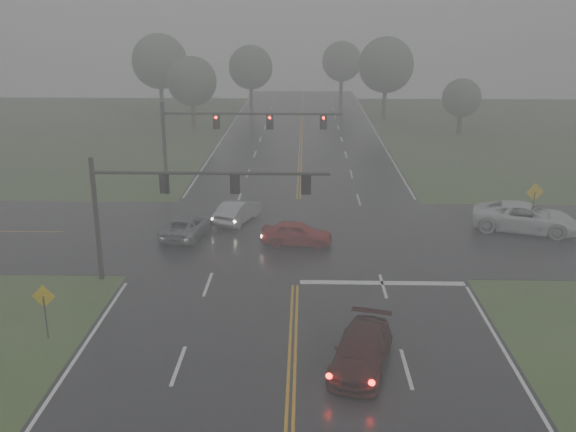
{
  "coord_description": "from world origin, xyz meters",
  "views": [
    {
      "loc": [
        0.45,
        -16.28,
        13.33
      ],
      "look_at": [
        -0.42,
        16.0,
        3.11
      ],
      "focal_mm": 40.0,
      "sensor_mm": 36.0,
      "label": 1
    }
  ],
  "objects_px": {
    "sedan_silver": "(238,222)",
    "pickup_white": "(524,231)",
    "car_grey": "(188,236)",
    "signal_gantry_near": "(167,195)",
    "signal_gantry_far": "(219,130)",
    "sedan_red": "(297,245)",
    "sedan_maroon": "(361,367)"
  },
  "relations": [
    {
      "from": "sedan_maroon",
      "to": "car_grey",
      "type": "bearing_deg",
      "value": 136.93
    },
    {
      "from": "sedan_maroon",
      "to": "signal_gantry_far",
      "type": "relative_size",
      "value": 0.37
    },
    {
      "from": "sedan_silver",
      "to": "signal_gantry_near",
      "type": "relative_size",
      "value": 0.37
    },
    {
      "from": "sedan_red",
      "to": "pickup_white",
      "type": "relative_size",
      "value": 0.65
    },
    {
      "from": "signal_gantry_far",
      "to": "pickup_white",
      "type": "bearing_deg",
      "value": -21.91
    },
    {
      "from": "car_grey",
      "to": "pickup_white",
      "type": "bearing_deg",
      "value": -166.57
    },
    {
      "from": "sedan_red",
      "to": "signal_gantry_far",
      "type": "bearing_deg",
      "value": 34.76
    },
    {
      "from": "car_grey",
      "to": "signal_gantry_far",
      "type": "relative_size",
      "value": 0.36
    },
    {
      "from": "sedan_maroon",
      "to": "signal_gantry_far",
      "type": "bearing_deg",
      "value": 123.93
    },
    {
      "from": "sedan_silver",
      "to": "signal_gantry_far",
      "type": "xyz_separation_m",
      "value": [
        -1.98,
        6.85,
        4.99
      ]
    },
    {
      "from": "sedan_red",
      "to": "pickup_white",
      "type": "bearing_deg",
      "value": -71.71
    },
    {
      "from": "sedan_red",
      "to": "signal_gantry_far",
      "type": "height_order",
      "value": "signal_gantry_far"
    },
    {
      "from": "sedan_maroon",
      "to": "car_grey",
      "type": "relative_size",
      "value": 1.01
    },
    {
      "from": "sedan_maroon",
      "to": "pickup_white",
      "type": "distance_m",
      "value": 20.63
    },
    {
      "from": "sedan_red",
      "to": "car_grey",
      "type": "bearing_deg",
      "value": 85.54
    },
    {
      "from": "car_grey",
      "to": "signal_gantry_near",
      "type": "bearing_deg",
      "value": 102.32
    },
    {
      "from": "sedan_silver",
      "to": "pickup_white",
      "type": "height_order",
      "value": "pickup_white"
    },
    {
      "from": "car_grey",
      "to": "signal_gantry_far",
      "type": "height_order",
      "value": "signal_gantry_far"
    },
    {
      "from": "car_grey",
      "to": "pickup_white",
      "type": "relative_size",
      "value": 0.75
    },
    {
      "from": "sedan_maroon",
      "to": "signal_gantry_far",
      "type": "distance_m",
      "value": 27.11
    },
    {
      "from": "sedan_maroon",
      "to": "sedan_red",
      "type": "height_order",
      "value": "sedan_red"
    },
    {
      "from": "signal_gantry_far",
      "to": "car_grey",
      "type": "bearing_deg",
      "value": -95.07
    },
    {
      "from": "sedan_red",
      "to": "sedan_silver",
      "type": "bearing_deg",
      "value": 49.15
    },
    {
      "from": "sedan_silver",
      "to": "signal_gantry_far",
      "type": "relative_size",
      "value": 0.33
    },
    {
      "from": "pickup_white",
      "to": "car_grey",
      "type": "bearing_deg",
      "value": 111.33
    },
    {
      "from": "sedan_silver",
      "to": "signal_gantry_near",
      "type": "xyz_separation_m",
      "value": [
        -2.47,
        -9.79,
        4.58
      ]
    },
    {
      "from": "sedan_silver",
      "to": "signal_gantry_far",
      "type": "distance_m",
      "value": 8.7
    },
    {
      "from": "sedan_maroon",
      "to": "signal_gantry_far",
      "type": "xyz_separation_m",
      "value": [
        -8.72,
        25.18,
        4.99
      ]
    },
    {
      "from": "sedan_silver",
      "to": "pickup_white",
      "type": "distance_m",
      "value": 18.62
    },
    {
      "from": "pickup_white",
      "to": "sedan_silver",
      "type": "bearing_deg",
      "value": 102.65
    },
    {
      "from": "pickup_white",
      "to": "signal_gantry_near",
      "type": "bearing_deg",
      "value": 128.72
    },
    {
      "from": "sedan_maroon",
      "to": "signal_gantry_near",
      "type": "xyz_separation_m",
      "value": [
        -9.22,
        8.53,
        4.58
      ]
    }
  ]
}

